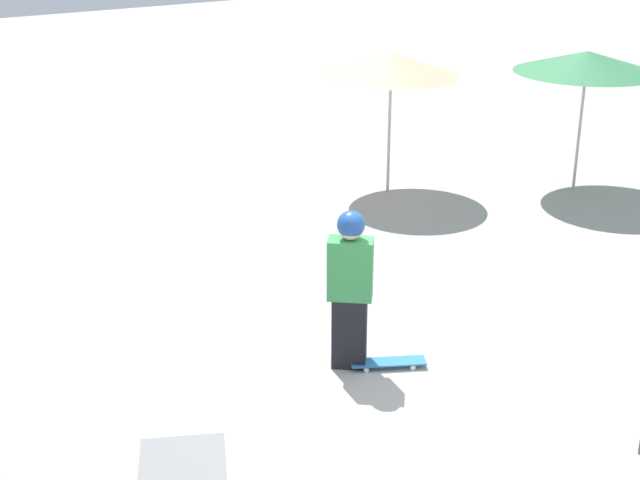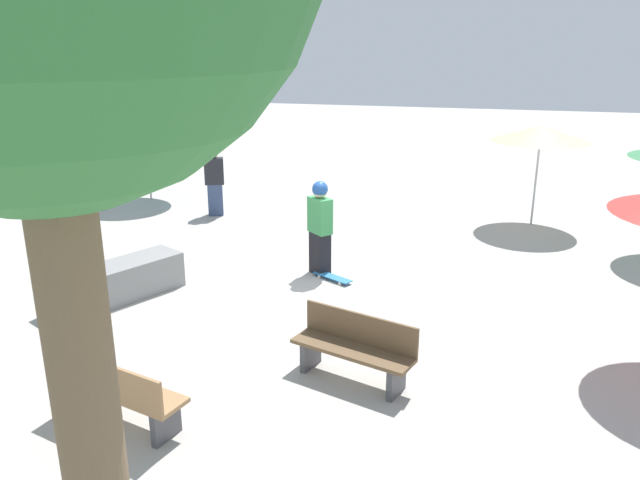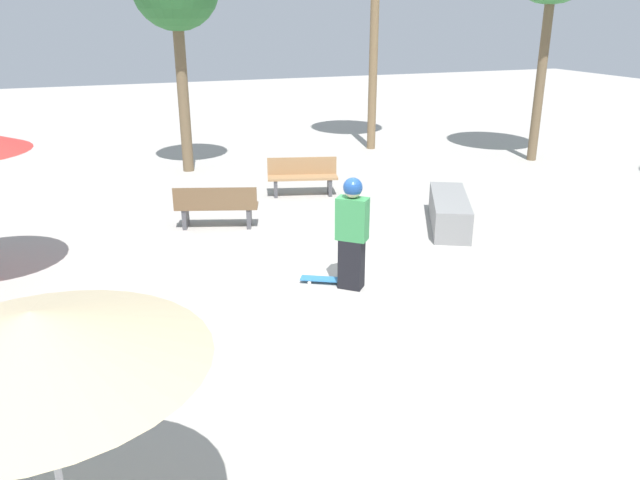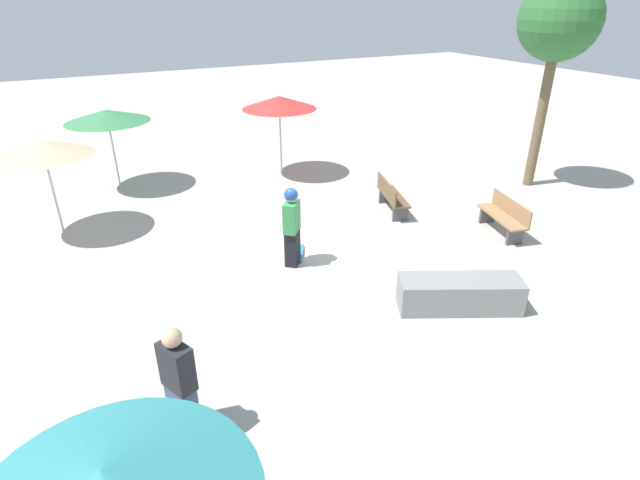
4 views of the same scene
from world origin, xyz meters
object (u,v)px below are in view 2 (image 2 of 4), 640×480
shade_umbrella_tan (541,133)px  bystander_watching (215,182)px  shade_umbrella_teal (145,122)px  skater_main (320,225)px  skateboard (332,277)px  bench_far (354,348)px  concrete_ledge (118,282)px  bench_near (118,392)px

shade_umbrella_tan → bystander_watching: shade_umbrella_tan is taller
shade_umbrella_teal → bystander_watching: bearing=-22.0°
skater_main → skateboard: bearing=-1.5°
bench_far → skateboard: bearing=-53.7°
concrete_ledge → shade_umbrella_tan: 9.53m
bench_near → shade_umbrella_tan: 10.80m
skateboard → shade_umbrella_teal: bearing=172.9°
skateboard → bench_near: size_ratio=0.48×
skateboard → bench_near: bearing=-75.8°
bystander_watching → shade_umbrella_tan: bearing=166.5°
bench_far → bystander_watching: bearing=-36.1°
shade_umbrella_tan → bystander_watching: 7.64m
skater_main → bench_near: size_ratio=1.05×
shade_umbrella_tan → skateboard: bearing=-128.8°
concrete_ledge → bystander_watching: size_ratio=1.37×
concrete_ledge → shade_umbrella_teal: bearing=114.6°
concrete_ledge → shade_umbrella_tan: bearing=42.2°
skater_main → shade_umbrella_tan: bearing=88.4°
bench_far → shade_umbrella_tan: bearing=-90.4°
bench_near → bench_far: size_ratio=1.00×
concrete_ledge → bystander_watching: 5.25m
skateboard → concrete_ledge: concrete_ledge is taller
skater_main → shade_umbrella_tan: size_ratio=0.76×
skateboard → shade_umbrella_tan: bearing=80.1°
skater_main → shade_umbrella_teal: 7.16m
skater_main → bench_near: 5.28m
skater_main → concrete_ledge: size_ratio=0.76×
skater_main → bench_near: skater_main is taller
skater_main → shade_umbrella_teal: shade_umbrella_teal is taller
skateboard → bystander_watching: 5.19m
bench_near → shade_umbrella_tan: (4.95, 9.45, 1.69)m
skateboard → bystander_watching: size_ratio=0.48×
shade_umbrella_tan → bystander_watching: bearing=-171.7°
concrete_ledge → bystander_watching: bystander_watching is taller
concrete_ledge → bench_near: size_ratio=1.38×
bench_far → shade_umbrella_teal: bearing=-28.9°
bench_far → shade_umbrella_teal: 10.56m
concrete_ledge → shade_umbrella_teal: shade_umbrella_teal is taller
skater_main → bench_far: skater_main is taller
skater_main → shade_umbrella_teal: (-5.75, 4.12, 1.13)m
shade_umbrella_tan → concrete_ledge: bearing=-137.8°
skater_main → skateboard: skater_main is taller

